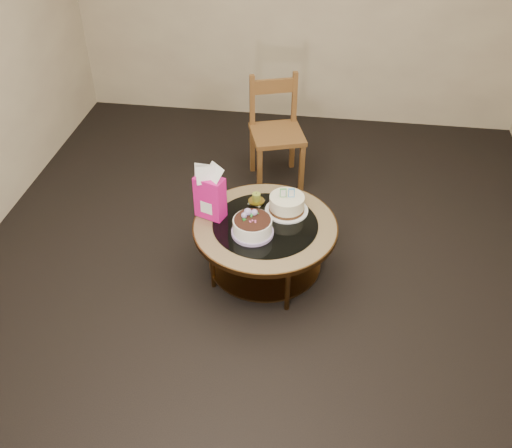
# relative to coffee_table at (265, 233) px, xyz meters

# --- Properties ---
(ground) EXTENTS (5.00, 5.00, 0.00)m
(ground) POSITION_rel_coffee_table_xyz_m (-0.00, 0.00, -0.38)
(ground) COLOR black
(ground) RESTS_ON ground
(room_walls) EXTENTS (4.52, 5.02, 2.61)m
(room_walls) POSITION_rel_coffee_table_xyz_m (-0.00, 0.00, 1.16)
(room_walls) COLOR beige
(room_walls) RESTS_ON ground
(coffee_table) EXTENTS (1.02, 1.02, 0.46)m
(coffee_table) POSITION_rel_coffee_table_xyz_m (0.00, 0.00, 0.00)
(coffee_table) COLOR #563618
(coffee_table) RESTS_ON ground
(decorated_cake) EXTENTS (0.29, 0.29, 0.17)m
(decorated_cake) POSITION_rel_coffee_table_xyz_m (-0.07, -0.12, 0.14)
(decorated_cake) COLOR #A088C1
(decorated_cake) RESTS_ON coffee_table
(cream_cake) EXTENTS (0.31, 0.31, 0.20)m
(cream_cake) POSITION_rel_coffee_table_xyz_m (0.13, 0.17, 0.14)
(cream_cake) COLOR white
(cream_cake) RESTS_ON coffee_table
(gift_bag) EXTENTS (0.23, 0.20, 0.41)m
(gift_bag) POSITION_rel_coffee_table_xyz_m (-0.39, 0.04, 0.28)
(gift_bag) COLOR #E71581
(gift_bag) RESTS_ON coffee_table
(pillar_candle) EXTENTS (0.12, 0.12, 0.09)m
(pillar_candle) POSITION_rel_coffee_table_xyz_m (-0.10, 0.24, 0.11)
(pillar_candle) COLOR #D4AE57
(pillar_candle) RESTS_ON coffee_table
(dining_chair) EXTENTS (0.55, 0.55, 0.94)m
(dining_chair) POSITION_rel_coffee_table_xyz_m (-0.07, 1.28, 0.10)
(dining_chair) COLOR brown
(dining_chair) RESTS_ON ground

